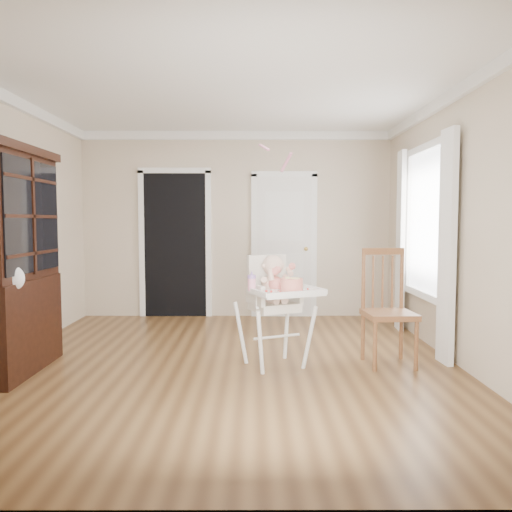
{
  "coord_description": "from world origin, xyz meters",
  "views": [
    {
      "loc": [
        0.27,
        -4.83,
        1.4
      ],
      "look_at": [
        0.28,
        -0.17,
        1.08
      ],
      "focal_mm": 35.0,
      "sensor_mm": 36.0,
      "label": 1
    }
  ],
  "objects_px": {
    "cake": "(292,285)",
    "dining_chair": "(388,311)",
    "high_chair": "(275,297)",
    "china_cabinet": "(10,260)",
    "sippy_cup": "(252,282)"
  },
  "relations": [
    {
      "from": "cake",
      "to": "dining_chair",
      "type": "relative_size",
      "value": 0.23
    },
    {
      "from": "dining_chair",
      "to": "high_chair",
      "type": "bearing_deg",
      "value": 179.76
    },
    {
      "from": "high_chair",
      "to": "china_cabinet",
      "type": "distance_m",
      "value": 2.48
    },
    {
      "from": "china_cabinet",
      "to": "dining_chair",
      "type": "xyz_separation_m",
      "value": [
        3.56,
        0.26,
        -0.51
      ]
    },
    {
      "from": "china_cabinet",
      "to": "dining_chair",
      "type": "distance_m",
      "value": 3.61
    },
    {
      "from": "high_chair",
      "to": "cake",
      "type": "relative_size",
      "value": 4.13
    },
    {
      "from": "cake",
      "to": "sippy_cup",
      "type": "distance_m",
      "value": 0.37
    },
    {
      "from": "sippy_cup",
      "to": "china_cabinet",
      "type": "height_order",
      "value": "china_cabinet"
    },
    {
      "from": "cake",
      "to": "china_cabinet",
      "type": "height_order",
      "value": "china_cabinet"
    },
    {
      "from": "dining_chair",
      "to": "sippy_cup",
      "type": "bearing_deg",
      "value": -172.55
    },
    {
      "from": "high_chair",
      "to": "cake",
      "type": "bearing_deg",
      "value": -82.19
    },
    {
      "from": "high_chair",
      "to": "dining_chair",
      "type": "relative_size",
      "value": 0.97
    },
    {
      "from": "high_chair",
      "to": "cake",
      "type": "xyz_separation_m",
      "value": [
        0.15,
        -0.24,
        0.15
      ]
    },
    {
      "from": "high_chair",
      "to": "sippy_cup",
      "type": "xyz_separation_m",
      "value": [
        -0.22,
        -0.2,
        0.16
      ]
    },
    {
      "from": "dining_chair",
      "to": "cake",
      "type": "bearing_deg",
      "value": -166.23
    }
  ]
}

